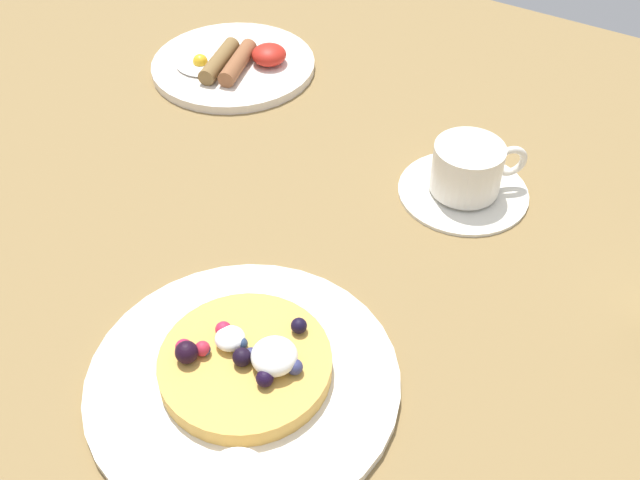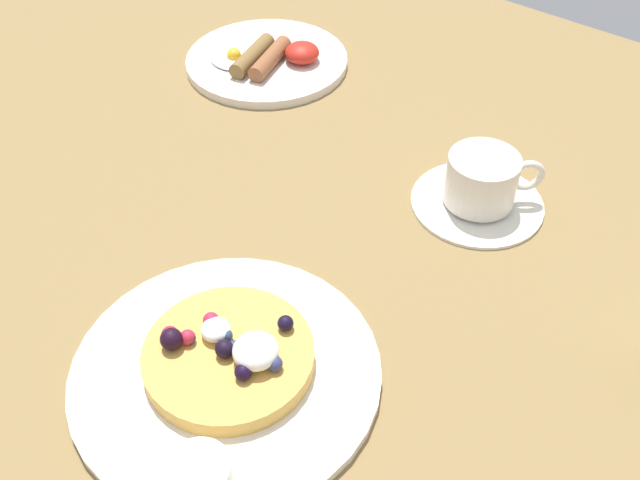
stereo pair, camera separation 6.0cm
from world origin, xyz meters
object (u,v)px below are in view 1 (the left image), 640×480
coffee_saucer (463,190)px  coffee_cup (469,167)px  pancake_plate (243,380)px  breakfast_plate (234,65)px

coffee_saucer → coffee_cup: coffee_cup is taller
pancake_plate → coffee_cup: size_ratio=2.95×
coffee_cup → coffee_saucer: bearing=-138.4°
pancake_plate → coffee_cup: bearing=80.1°
breakfast_plate → coffee_cup: size_ratio=2.42×
breakfast_plate → coffee_saucer: bearing=-11.9°
pancake_plate → coffee_cup: (5.89, 33.71, 3.15)cm
coffee_cup → pancake_plate: bearing=-99.9°
pancake_plate → coffee_cup: 34.37cm
coffee_cup → breakfast_plate: bearing=168.3°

